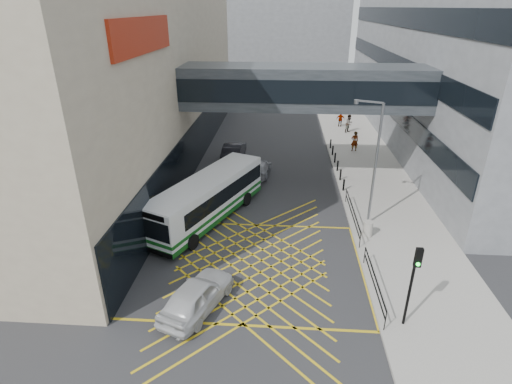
% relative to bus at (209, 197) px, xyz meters
% --- Properties ---
extents(ground, '(120.00, 120.00, 0.00)m').
position_rel_bus_xyz_m(ground, '(3.18, -5.15, -1.58)').
color(ground, '#333335').
extents(building_whsmith, '(24.17, 42.00, 16.00)m').
position_rel_bus_xyz_m(building_whsmith, '(-14.81, 10.85, 6.42)').
color(building_whsmith, '#B6A78C').
rests_on(building_whsmith, ground).
extents(building_far, '(28.00, 16.00, 18.00)m').
position_rel_bus_xyz_m(building_far, '(1.18, 54.85, 7.42)').
color(building_far, gray).
rests_on(building_far, ground).
extents(skybridge, '(20.00, 4.10, 3.00)m').
position_rel_bus_xyz_m(skybridge, '(6.18, 6.85, 5.92)').
color(skybridge, '#32383D').
rests_on(skybridge, ground).
extents(pavement, '(6.00, 54.00, 0.16)m').
position_rel_bus_xyz_m(pavement, '(12.18, 9.85, -1.50)').
color(pavement, '#ADA89F').
rests_on(pavement, ground).
extents(box_junction, '(12.00, 9.00, 0.01)m').
position_rel_bus_xyz_m(box_junction, '(3.18, -5.15, -1.57)').
color(box_junction, gold).
rests_on(box_junction, ground).
extents(bus, '(6.45, 10.55, 2.94)m').
position_rel_bus_xyz_m(bus, '(0.00, 0.00, 0.00)').
color(bus, white).
rests_on(bus, ground).
extents(car_white, '(3.67, 5.31, 1.56)m').
position_rel_bus_xyz_m(car_white, '(0.97, -8.68, -0.79)').
color(car_white, silver).
rests_on(car_white, ground).
extents(car_dark, '(2.20, 5.16, 1.59)m').
position_rel_bus_xyz_m(car_dark, '(0.25, 11.44, -0.78)').
color(car_dark, black).
rests_on(car_dark, ground).
extents(car_silver, '(2.01, 4.16, 1.26)m').
position_rel_bus_xyz_m(car_silver, '(2.83, 7.91, -0.95)').
color(car_silver, '#999AA2').
rests_on(car_silver, ground).
extents(traffic_light, '(0.29, 0.47, 4.05)m').
position_rel_bus_xyz_m(traffic_light, '(10.26, -9.31, 1.22)').
color(traffic_light, black).
rests_on(traffic_light, pavement).
extents(street_lamp, '(1.71, 0.87, 7.81)m').
position_rel_bus_xyz_m(street_lamp, '(10.20, -0.06, 3.03)').
color(street_lamp, slate).
rests_on(street_lamp, pavement).
extents(litter_bin, '(0.56, 0.56, 0.97)m').
position_rel_bus_xyz_m(litter_bin, '(10.02, -1.77, -0.93)').
color(litter_bin, '#ADA89E').
rests_on(litter_bin, pavement).
extents(kerb_railings, '(0.05, 12.54, 1.00)m').
position_rel_bus_xyz_m(kerb_railings, '(9.33, -3.37, -0.70)').
color(kerb_railings, black).
rests_on(kerb_railings, pavement).
extents(bollards, '(0.14, 10.14, 0.90)m').
position_rel_bus_xyz_m(bollards, '(9.43, 9.85, -0.97)').
color(bollards, black).
rests_on(bollards, pavement).
extents(pedestrian_a, '(0.85, 0.66, 1.94)m').
position_rel_bus_xyz_m(pedestrian_a, '(11.60, 14.17, -0.45)').
color(pedestrian_a, gray).
rests_on(pedestrian_a, pavement).
extents(pedestrian_b, '(1.07, 1.07, 1.95)m').
position_rel_bus_xyz_m(pedestrian_b, '(11.98, 20.55, -0.44)').
color(pedestrian_b, gray).
rests_on(pedestrian_b, pavement).
extents(pedestrian_c, '(1.03, 0.55, 1.68)m').
position_rel_bus_xyz_m(pedestrian_c, '(11.33, 22.87, -0.57)').
color(pedestrian_c, gray).
rests_on(pedestrian_c, pavement).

